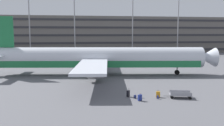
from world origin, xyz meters
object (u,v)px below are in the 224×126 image
Objects in this scene: airliner at (99,59)px; backpack_laid_flat at (135,97)px; suitcase_black at (128,93)px; backpack_scuffed at (158,97)px; suitcase_small at (140,98)px; backpack_upright at (141,96)px; baggage_cart at (180,94)px; suitcase_silver at (158,94)px.

airliner reaches higher than backpack_laid_flat.
backpack_scuffed is at bearing -24.77° from suitcase_black.
suitcase_small is 1.36m from backpack_upright.
airliner is 12.96× the size of baggage_cart.
suitcase_small is at bearing -81.56° from airliner.
baggage_cart reaches higher than backpack_scuffed.
backpack_scuffed is at bearing -74.18° from airliner.
airliner reaches higher than backpack_upright.
suitcase_black is at bearing 125.66° from backpack_laid_flat.
backpack_laid_flat is at bearing 173.36° from baggage_cart.
baggage_cart is at bearing -66.18° from airliner.
airliner is 16.63m from suitcase_black.
backpack_laid_flat is (0.64, -0.89, -0.21)m from suitcase_black.
suitcase_black is at bearing -83.74° from airliner.
backpack_laid_flat is at bearing 166.80° from backpack_scuffed.
suitcase_silver is 3.63m from suitcase_black.
suitcase_silver is 0.25× the size of baggage_cart.
suitcase_black is at bearing 155.23° from backpack_scuffed.
backpack_upright is at bearing 15.59° from backpack_laid_flat.
airliner is at bearing 98.44° from suitcase_small.
baggage_cart is (5.45, -0.63, 0.20)m from backpack_laid_flat.
suitcase_silver is at bearing 163.99° from baggage_cart.
suitcase_silver is 2.65m from baggage_cart.
suitcase_silver is 2.91m from backpack_laid_flat.
suitcase_silver is at bearing -2.92° from backpack_upright.
airliner is 17.53m from backpack_upright.
airliner is 17.61m from backpack_laid_flat.
suitcase_black reaches higher than suitcase_silver.
suitcase_black is 1.55m from backpack_upright.
suitcase_silver is (5.33, -17.12, -2.68)m from airliner.
backpack_laid_flat is at bearing -164.41° from backpack_upright.
baggage_cart is at bearing -10.13° from backpack_upright.
suitcase_silver reaches higher than backpack_scuffed.
backpack_laid_flat is (-0.74, -0.21, 0.00)m from backpack_upright.
backpack_upright is 0.99× the size of backpack_laid_flat.
baggage_cart is (6.09, -1.52, -0.00)m from suitcase_black.
baggage_cart is (2.55, -0.73, 0.04)m from suitcase_silver.
suitcase_small is 1.60× the size of backpack_laid_flat.
suitcase_silver reaches higher than suitcase_small.
baggage_cart is at bearing -6.64° from backpack_laid_flat.
suitcase_silver is 1.65× the size of backpack_upright.
airliner is 18.13m from suitcase_silver.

